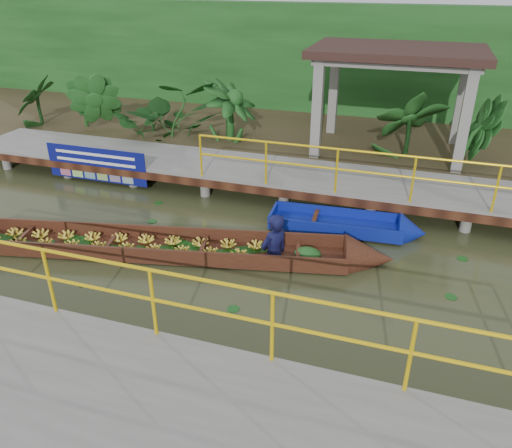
% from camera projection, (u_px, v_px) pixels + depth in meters
% --- Properties ---
extents(ground, '(80.00, 80.00, 0.00)m').
position_uv_depth(ground, '(198.00, 255.00, 9.74)').
color(ground, '#2B3018').
rests_on(ground, ground).
extents(land_strip, '(30.00, 8.00, 0.45)m').
position_uv_depth(land_strip, '(293.00, 135.00, 15.98)').
color(land_strip, '#352D1A').
rests_on(land_strip, ground).
extents(far_dock, '(16.00, 2.06, 1.66)m').
position_uv_depth(far_dock, '(254.00, 172.00, 12.42)').
color(far_dock, slate).
rests_on(far_dock, ground).
extents(near_dock, '(18.00, 2.40, 1.73)m').
position_uv_depth(near_dock, '(127.00, 422.00, 5.78)').
color(near_dock, slate).
rests_on(near_dock, ground).
extents(pavilion, '(4.40, 3.00, 3.00)m').
position_uv_depth(pavilion, '(397.00, 62.00, 12.96)').
color(pavilion, slate).
rests_on(pavilion, ground).
extents(foliage_backdrop, '(30.00, 0.80, 4.00)m').
position_uv_depth(foliage_backdrop, '(313.00, 65.00, 17.29)').
color(foliage_backdrop, '#163F14').
rests_on(foliage_backdrop, ground).
extents(vendor_boat, '(9.10, 2.76, 2.11)m').
position_uv_depth(vendor_boat, '(174.00, 242.00, 9.68)').
color(vendor_boat, black).
rests_on(vendor_boat, ground).
extents(moored_blue_boat, '(3.28, 1.06, 0.77)m').
position_uv_depth(moored_blue_boat, '(373.00, 228.00, 10.44)').
color(moored_blue_boat, navy).
rests_on(moored_blue_boat, ground).
extents(blue_banner, '(2.83, 0.04, 0.88)m').
position_uv_depth(blue_banner, '(96.00, 164.00, 12.66)').
color(blue_banner, navy).
rests_on(blue_banner, ground).
extents(tropical_plants, '(14.39, 1.39, 1.73)m').
position_uv_depth(tropical_plants, '(215.00, 114.00, 14.11)').
color(tropical_plants, '#163F14').
rests_on(tropical_plants, ground).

